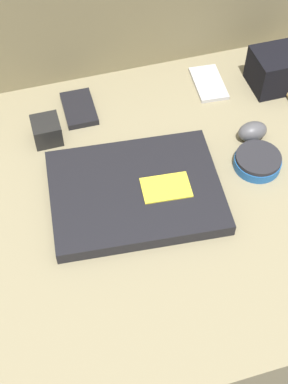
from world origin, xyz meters
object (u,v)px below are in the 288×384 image
Objects in this scene: phone_silver at (209,83)px; laptop at (136,192)px; charger_brick at (47,130)px; phone_black at (79,109)px; computer_mouse at (253,131)px; speaker_puck at (258,161)px; camera_pouch at (280,69)px.

laptop is at bearing -128.95° from phone_silver.
phone_black is at bearing 38.23° from charger_brick.
computer_mouse is 0.67× the size of speaker_puck.
computer_mouse is 0.07m from speaker_puck.
phone_black is at bearing 107.50° from laptop.
laptop reaches higher than speaker_puck.
phone_black is (-0.32, 0.18, -0.01)m from computer_mouse.
charger_brick is (-0.13, 0.19, 0.01)m from laptop.
camera_pouch is at bearing -10.50° from phone_silver.
phone_black is at bearing -175.43° from phone_silver.
laptop is 2.70× the size of camera_pouch.
laptop is 5.72× the size of charger_brick.
phone_black is (-0.31, 0.25, -0.01)m from speaker_puck.
phone_black is 0.10m from charger_brick.
speaker_puck is 0.88× the size of phone_black.
computer_mouse is at bearing 75.25° from speaker_puck.
laptop is 0.25m from speaker_puck.
phone_silver is 0.16m from camera_pouch.
charger_brick is (-0.08, -0.06, 0.02)m from phone_black.
speaker_puck reaches higher than phone_silver.
phone_black is at bearing 175.09° from camera_pouch.
charger_brick is (-0.38, 0.19, 0.01)m from speaker_puck.
camera_pouch is at bearing 47.49° from computer_mouse.
speaker_puck is at bearing -83.76° from phone_silver.
laptop is at bearing -165.26° from computer_mouse.
computer_mouse is at bearing 21.47° from laptop.
phone_silver is (-0.03, 0.18, -0.02)m from computer_mouse.
laptop is at bearing -55.40° from charger_brick.
charger_brick is at bearing -166.13° from phone_silver.
camera_pouch is (0.39, 0.22, 0.03)m from laptop.
laptop is 3.64× the size of speaker_puck.
phone_black is at bearing 140.69° from speaker_puck.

